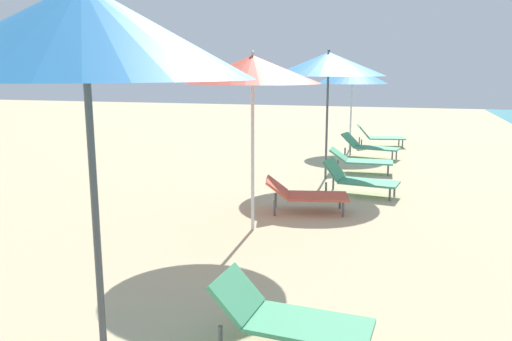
{
  "coord_description": "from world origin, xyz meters",
  "views": [
    {
      "loc": [
        2.17,
        5.79,
        2.36
      ],
      "look_at": [
        0.53,
        11.31,
        1.22
      ],
      "focal_mm": 35.63,
      "sensor_mm": 36.0,
      "label": 1
    }
  ],
  "objects_px": {
    "lounger_fifth_shoreside": "(360,160)",
    "umbrella_farthest": "(352,75)",
    "lounger_farthest_shoreside": "(379,136)",
    "lounger_third_shoreside": "(287,317)",
    "lounger_farthest_inland": "(369,146)",
    "lounger_fourth_shoreside": "(305,194)",
    "umbrella_fourth": "(252,70)",
    "umbrella_fifth": "(328,64)",
    "lounger_fifth_inland": "(358,179)",
    "umbrella_third": "(84,32)"
  },
  "relations": [
    {
      "from": "lounger_fifth_inland",
      "to": "lounger_farthest_shoreside",
      "type": "relative_size",
      "value": 0.94
    },
    {
      "from": "lounger_farthest_inland",
      "to": "lounger_fourth_shoreside",
      "type": "bearing_deg",
      "value": -83.76
    },
    {
      "from": "umbrella_farthest",
      "to": "lounger_farthest_inland",
      "type": "relative_size",
      "value": 1.58
    },
    {
      "from": "umbrella_third",
      "to": "lounger_fourth_shoreside",
      "type": "height_order",
      "value": "umbrella_third"
    },
    {
      "from": "umbrella_farthest",
      "to": "lounger_farthest_inland",
      "type": "bearing_deg",
      "value": -63.12
    },
    {
      "from": "lounger_fourth_shoreside",
      "to": "umbrella_farthest",
      "type": "distance_m",
      "value": 7.47
    },
    {
      "from": "lounger_fifth_shoreside",
      "to": "umbrella_farthest",
      "type": "xyz_separation_m",
      "value": [
        -0.62,
        3.5,
        1.94
      ]
    },
    {
      "from": "umbrella_fourth",
      "to": "lounger_fifth_shoreside",
      "type": "distance_m",
      "value": 5.45
    },
    {
      "from": "lounger_third_shoreside",
      "to": "lounger_fifth_shoreside",
      "type": "relative_size",
      "value": 0.93
    },
    {
      "from": "lounger_fifth_shoreside",
      "to": "lounger_farthest_inland",
      "type": "relative_size",
      "value": 0.91
    },
    {
      "from": "lounger_fourth_shoreside",
      "to": "lounger_farthest_shoreside",
      "type": "distance_m",
      "value": 8.22
    },
    {
      "from": "lounger_fifth_shoreside",
      "to": "umbrella_third",
      "type": "bearing_deg",
      "value": -98.52
    },
    {
      "from": "lounger_fifth_inland",
      "to": "umbrella_fifth",
      "type": "bearing_deg",
      "value": 130.87
    },
    {
      "from": "lounger_fifth_inland",
      "to": "umbrella_third",
      "type": "bearing_deg",
      "value": -91.3
    },
    {
      "from": "lounger_third_shoreside",
      "to": "umbrella_fourth",
      "type": "xyz_separation_m",
      "value": [
        -1.26,
        3.12,
        2.07
      ]
    },
    {
      "from": "lounger_fifth_shoreside",
      "to": "umbrella_farthest",
      "type": "bearing_deg",
      "value": 97.66
    },
    {
      "from": "umbrella_fifth",
      "to": "umbrella_third",
      "type": "bearing_deg",
      "value": -92.13
    },
    {
      "from": "lounger_fourth_shoreside",
      "to": "lounger_farthest_inland",
      "type": "relative_size",
      "value": 0.91
    },
    {
      "from": "umbrella_fifth",
      "to": "lounger_third_shoreside",
      "type": "bearing_deg",
      "value": -83.66
    },
    {
      "from": "umbrella_fourth",
      "to": "lounger_farthest_inland",
      "type": "height_order",
      "value": "umbrella_fourth"
    },
    {
      "from": "lounger_fourth_shoreside",
      "to": "lounger_third_shoreside",
      "type": "bearing_deg",
      "value": -93.7
    },
    {
      "from": "lounger_farthest_shoreside",
      "to": "lounger_third_shoreside",
      "type": "bearing_deg",
      "value": -102.11
    },
    {
      "from": "lounger_fifth_shoreside",
      "to": "lounger_farthest_shoreside",
      "type": "xyz_separation_m",
      "value": [
        0.19,
        4.46,
        0.02
      ]
    },
    {
      "from": "lounger_third_shoreside",
      "to": "lounger_fourth_shoreside",
      "type": "height_order",
      "value": "lounger_third_shoreside"
    },
    {
      "from": "lounger_fourth_shoreside",
      "to": "lounger_farthest_shoreside",
      "type": "relative_size",
      "value": 0.95
    },
    {
      "from": "umbrella_third",
      "to": "lounger_farthest_inland",
      "type": "bearing_deg",
      "value": 84.89
    },
    {
      "from": "umbrella_fifth",
      "to": "lounger_farthest_inland",
      "type": "xyz_separation_m",
      "value": [
        0.7,
        3.11,
        -2.17
      ]
    },
    {
      "from": "lounger_farthest_shoreside",
      "to": "lounger_farthest_inland",
      "type": "bearing_deg",
      "value": -105.63
    },
    {
      "from": "lounger_farthest_shoreside",
      "to": "lounger_farthest_inland",
      "type": "height_order",
      "value": "lounger_farthest_shoreside"
    },
    {
      "from": "umbrella_fifth",
      "to": "lounger_fifth_shoreside",
      "type": "relative_size",
      "value": 1.9
    },
    {
      "from": "umbrella_fifth",
      "to": "umbrella_fourth",
      "type": "bearing_deg",
      "value": -96.73
    },
    {
      "from": "lounger_fourth_shoreside",
      "to": "lounger_fifth_inland",
      "type": "xyz_separation_m",
      "value": [
        0.74,
        1.51,
        -0.0
      ]
    },
    {
      "from": "umbrella_third",
      "to": "lounger_fifth_inland",
      "type": "bearing_deg",
      "value": 80.57
    },
    {
      "from": "umbrella_fourth",
      "to": "lounger_fourth_shoreside",
      "type": "bearing_deg",
      "value": 64.43
    },
    {
      "from": "lounger_fifth_inland",
      "to": "lounger_farthest_inland",
      "type": "bearing_deg",
      "value": 99.87
    },
    {
      "from": "umbrella_third",
      "to": "lounger_farthest_inland",
      "type": "xyz_separation_m",
      "value": [
        1.01,
        11.27,
        -2.27
      ]
    },
    {
      "from": "umbrella_fifth",
      "to": "umbrella_farthest",
      "type": "xyz_separation_m",
      "value": [
        0.04,
        4.41,
        -0.25
      ]
    },
    {
      "from": "lounger_third_shoreside",
      "to": "umbrella_fourth",
      "type": "distance_m",
      "value": 3.95
    },
    {
      "from": "umbrella_farthest",
      "to": "lounger_farthest_inland",
      "type": "distance_m",
      "value": 2.41
    },
    {
      "from": "lounger_fifth_inland",
      "to": "lounger_farthest_shoreside",
      "type": "height_order",
      "value": "same"
    },
    {
      "from": "umbrella_third",
      "to": "lounger_third_shoreside",
      "type": "height_order",
      "value": "umbrella_third"
    },
    {
      "from": "lounger_fourth_shoreside",
      "to": "lounger_fifth_inland",
      "type": "relative_size",
      "value": 1.01
    },
    {
      "from": "umbrella_fourth",
      "to": "umbrella_fifth",
      "type": "distance_m",
      "value": 4.02
    },
    {
      "from": "lounger_third_shoreside",
      "to": "lounger_fourth_shoreside",
      "type": "relative_size",
      "value": 0.93
    },
    {
      "from": "lounger_third_shoreside",
      "to": "lounger_farthest_inland",
      "type": "relative_size",
      "value": 0.85
    },
    {
      "from": "lounger_fourth_shoreside",
      "to": "lounger_farthest_inland",
      "type": "height_order",
      "value": "lounger_farthest_inland"
    },
    {
      "from": "lounger_third_shoreside",
      "to": "umbrella_farthest",
      "type": "relative_size",
      "value": 0.54
    },
    {
      "from": "lounger_fifth_shoreside",
      "to": "lounger_farthest_inland",
      "type": "xyz_separation_m",
      "value": [
        0.04,
        2.2,
        0.02
      ]
    },
    {
      "from": "umbrella_fourth",
      "to": "umbrella_fifth",
      "type": "xyz_separation_m",
      "value": [
        0.47,
        3.99,
        0.12
      ]
    },
    {
      "from": "umbrella_fifth",
      "to": "lounger_farthest_inland",
      "type": "distance_m",
      "value": 3.85
    }
  ]
}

